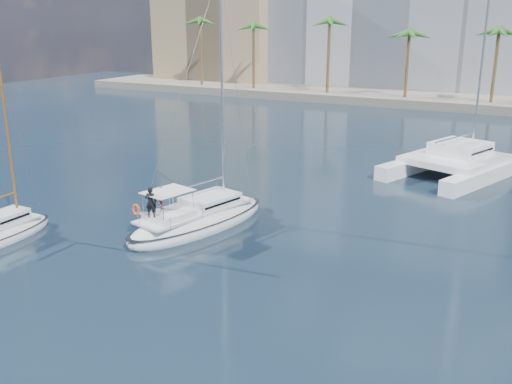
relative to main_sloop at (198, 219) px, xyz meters
The scene contains 9 objects.
ground 4.96m from the main_sloop, 30.20° to the right, with size 160.00×160.00×0.00m, color black.
quay 58.67m from the main_sloop, 85.83° to the left, with size 120.00×14.00×1.20m, color gray.
building_modern 72.22m from the main_sloop, 96.26° to the left, with size 42.00×16.00×28.00m, color silver.
building_tan_left 77.19m from the main_sloop, 119.57° to the left, with size 22.00×14.00×22.00m, color tan.
palm_left 62.87m from the main_sloop, 118.61° to the left, with size 3.60×3.60×12.30m.
palm_centre 55.55m from the main_sloop, 85.53° to the left, with size 3.60×3.60×12.30m.
main_sloop is the anchor object (origin of this frame).
catamaran 22.79m from the main_sloop, 59.94° to the left, with size 10.65×14.62×19.06m.
seagull 3.30m from the main_sloop, 144.83° to the right, with size 0.97×0.42×0.18m.
Camera 1 is at (13.28, -23.74, 11.72)m, focal length 40.00 mm.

